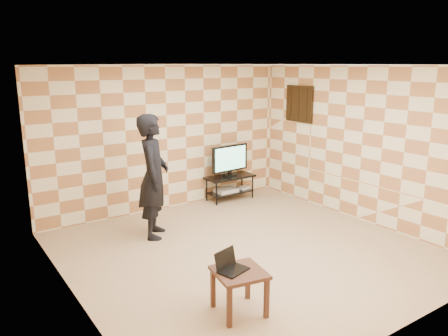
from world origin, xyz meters
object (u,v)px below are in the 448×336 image
(tv, at_px, (230,159))
(side_table, at_px, (239,278))
(tv_stand, at_px, (230,182))
(person, at_px, (153,176))

(tv, xyz_separation_m, side_table, (-2.35, -3.51, -0.44))
(tv, bearing_deg, tv_stand, 85.03)
(tv_stand, bearing_deg, tv, -94.97)
(side_table, xyz_separation_m, person, (0.23, 2.60, 0.58))
(tv, height_order, person, person)
(tv, relative_size, person, 0.44)
(tv, relative_size, side_table, 1.42)
(tv_stand, relative_size, person, 0.52)
(tv_stand, height_order, side_table, same)
(side_table, bearing_deg, person, 85.03)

